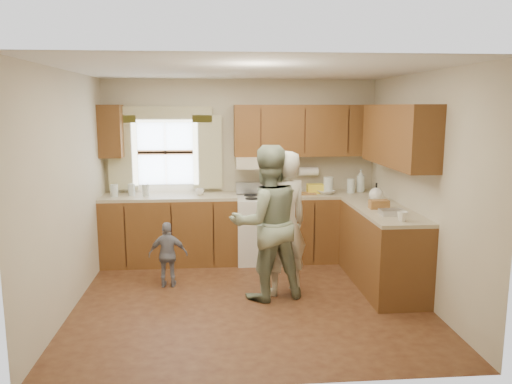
{
  "coord_description": "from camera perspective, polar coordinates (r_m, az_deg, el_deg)",
  "views": [
    {
      "loc": [
        -0.37,
        -5.27,
        2.13
      ],
      "look_at": [
        0.1,
        0.4,
        1.15
      ],
      "focal_mm": 35.0,
      "sensor_mm": 36.0,
      "label": 1
    }
  ],
  "objects": [
    {
      "name": "stove",
      "position": [
        6.94,
        0.94,
        -4.09
      ],
      "size": [
        0.76,
        0.67,
        1.07
      ],
      "color": "silver",
      "rests_on": "ground"
    },
    {
      "name": "woman_right",
      "position": [
        5.52,
        1.23,
        -3.53
      ],
      "size": [
        0.97,
        0.84,
        1.72
      ],
      "primitive_type": "imported",
      "rotation": [
        0.0,
        0.0,
        3.39
      ],
      "color": "#2F4832",
      "rests_on": "ground"
    },
    {
      "name": "kitchen_fixtures",
      "position": [
        6.55,
        3.99,
        -1.62
      ],
      "size": [
        3.8,
        2.25,
        2.15
      ],
      "color": "#44260E",
      "rests_on": "ground"
    },
    {
      "name": "room",
      "position": [
        5.36,
        -0.71,
        0.31
      ],
      "size": [
        3.8,
        3.8,
        3.8
      ],
      "color": "#422114",
      "rests_on": "ground"
    },
    {
      "name": "child",
      "position": [
        6.05,
        -10.01,
        -7.06
      ],
      "size": [
        0.47,
        0.2,
        0.79
      ],
      "primitive_type": "imported",
      "rotation": [
        0.0,
        0.0,
        3.12
      ],
      "color": "gray",
      "rests_on": "ground"
    },
    {
      "name": "woman_left",
      "position": [
        5.65,
        3.2,
        -3.61
      ],
      "size": [
        0.71,
        0.6,
        1.65
      ],
      "primitive_type": "imported",
      "rotation": [
        0.0,
        0.0,
        3.55
      ],
      "color": "beige",
      "rests_on": "ground"
    }
  ]
}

